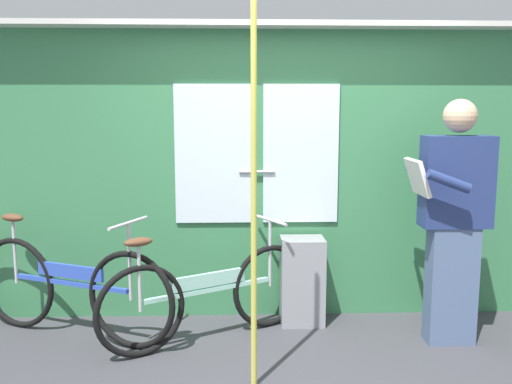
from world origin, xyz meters
The scene contains 7 objects.
ground_plane centered at (0.00, 0.00, -0.02)m, with size 6.36×3.80×0.04m, color #38383D.
train_door_wall centered at (-0.01, 1.09, 1.22)m, with size 5.36×0.28×2.34m.
bicycle_near_door centered at (-1.60, 0.65, 0.38)m, with size 1.63×0.80×0.93m.
bicycle_leaning_behind centered at (-0.57, 0.55, 0.35)m, with size 1.51×0.89×0.86m.
passenger_reading_newspaper centered at (1.18, 0.47, 0.93)m, with size 0.58×0.51×1.76m.
trash_bin_by_wall centered at (0.15, 0.88, 0.34)m, with size 0.34×0.28×0.69m, color gray.
handrail_pole centered at (-0.26, -0.14, 1.15)m, with size 0.04×0.04×2.30m, color #C6C14C.
Camera 1 is at (-0.36, -3.37, 1.70)m, focal length 39.16 mm.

